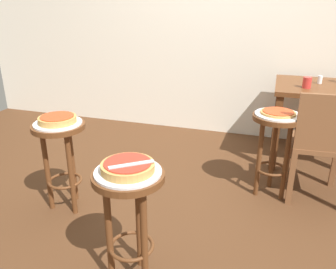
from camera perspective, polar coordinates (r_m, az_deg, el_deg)
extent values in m
plane|color=#4C2D19|center=(2.60, 2.11, -11.58)|extent=(6.00, 6.00, 0.00)
cylinder|color=#5B3319|center=(1.67, -6.69, -6.97)|extent=(0.36, 0.36, 0.03)
cylinder|color=#5B3319|center=(1.92, -4.88, -13.97)|extent=(0.04, 0.04, 0.61)
cylinder|color=#5B3319|center=(1.84, -9.82, -16.16)|extent=(0.04, 0.04, 0.61)
cylinder|color=#5B3319|center=(1.77, -4.01, -17.52)|extent=(0.04, 0.04, 0.61)
torus|color=#5B3319|center=(1.90, -6.13, -18.05)|extent=(0.24, 0.24, 0.02)
cylinder|color=silver|center=(1.66, -6.72, -6.26)|extent=(0.33, 0.33, 0.01)
cylinder|color=tan|center=(1.64, -6.76, -5.45)|extent=(0.26, 0.26, 0.04)
cylinder|color=red|center=(1.63, -6.79, -4.73)|extent=(0.23, 0.23, 0.01)
cylinder|color=#5B3319|center=(2.41, -17.91, 1.29)|extent=(0.36, 0.36, 0.03)
cylinder|color=#5B3319|center=(2.62, -15.74, -4.55)|extent=(0.04, 0.04, 0.61)
cylinder|color=#5B3319|center=(2.55, -19.57, -5.74)|extent=(0.04, 0.04, 0.61)
cylinder|color=#5B3319|center=(2.45, -15.93, -6.49)|extent=(0.04, 0.04, 0.61)
torus|color=#5B3319|center=(2.58, -16.86, -7.39)|extent=(0.24, 0.24, 0.02)
cylinder|color=silver|center=(2.40, -17.97, 1.81)|extent=(0.32, 0.32, 0.01)
cylinder|color=tan|center=(2.40, -18.04, 2.40)|extent=(0.25, 0.25, 0.04)
cylinder|color=red|center=(2.39, -18.10, 2.92)|extent=(0.22, 0.22, 0.01)
cylinder|color=#5B3319|center=(2.60, 17.88, 2.71)|extent=(0.36, 0.36, 0.03)
cylinder|color=#5B3319|center=(2.81, 17.18, -2.84)|extent=(0.04, 0.04, 0.61)
cylinder|color=#5B3319|center=(2.66, 15.02, -4.02)|extent=(0.04, 0.04, 0.61)
cylinder|color=#5B3319|center=(2.67, 19.14, -4.47)|extent=(0.04, 0.04, 0.61)
torus|color=#5B3319|center=(2.75, 16.91, -5.49)|extent=(0.24, 0.24, 0.02)
cylinder|color=silver|center=(2.59, 17.94, 3.20)|extent=(0.33, 0.33, 0.01)
cylinder|color=tan|center=(2.59, 17.97, 3.48)|extent=(0.25, 0.25, 0.01)
cylinder|color=red|center=(2.58, 18.00, 3.71)|extent=(0.22, 0.22, 0.01)
cube|color=#5B3319|center=(3.34, 25.24, 7.08)|extent=(0.89, 0.74, 0.04)
cube|color=#5B3319|center=(3.10, 17.61, 0.11)|extent=(0.06, 0.06, 0.68)
cube|color=#5B3319|center=(3.71, 17.84, 3.56)|extent=(0.06, 0.06, 0.68)
cylinder|color=red|center=(3.15, 22.27, 8.06)|extent=(0.07, 0.07, 0.09)
cylinder|color=white|center=(3.38, 24.11, 8.38)|extent=(0.04, 0.04, 0.07)
cube|color=brown|center=(2.76, 23.93, -1.37)|extent=(0.42, 0.42, 0.04)
cube|color=brown|center=(2.53, 25.24, 1.65)|extent=(0.40, 0.06, 0.40)
cube|color=brown|center=(3.05, 26.13, -4.28)|extent=(0.04, 0.04, 0.42)
cube|color=brown|center=(2.99, 19.40, -3.75)|extent=(0.04, 0.04, 0.42)
cube|color=brown|center=(2.66, 19.94, -6.97)|extent=(0.04, 0.04, 0.42)
cube|color=silver|center=(1.60, -6.12, -4.99)|extent=(0.19, 0.15, 0.01)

